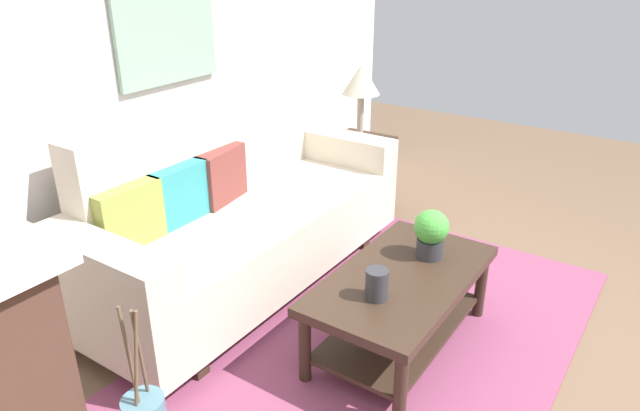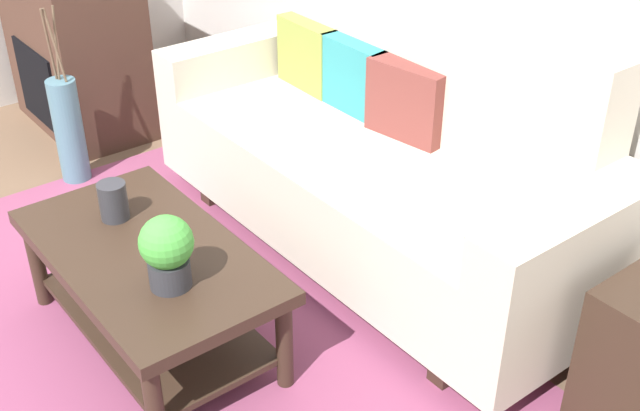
{
  "view_description": "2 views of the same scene",
  "coord_description": "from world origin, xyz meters",
  "px_view_note": "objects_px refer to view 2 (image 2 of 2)",
  "views": [
    {
      "loc": [
        -2.26,
        -0.65,
        1.92
      ],
      "look_at": [
        0.19,
        1.0,
        0.59
      ],
      "focal_mm": 32.54,
      "sensor_mm": 36.0,
      "label": 1
    },
    {
      "loc": [
        2.26,
        -0.56,
        2.04
      ],
      "look_at": [
        0.23,
        1.02,
        0.47
      ],
      "focal_mm": 44.89,
      "sensor_mm": 36.0,
      "label": 2
    }
  ],
  "objects_px": {
    "throw_pillow_maroon": "(407,101)",
    "floor_vase": "(69,132)",
    "potted_plant_tabletop": "(167,250)",
    "throw_pillow_teal": "(355,76)",
    "couch": "(382,163)",
    "coffee_table": "(149,275)",
    "tabletop_vase": "(113,201)",
    "throw_pillow_olive": "(309,55)",
    "fireplace": "(73,27)"
  },
  "relations": [
    {
      "from": "couch",
      "to": "throw_pillow_olive",
      "type": "bearing_deg",
      "value": 169.44
    },
    {
      "from": "throw_pillow_teal",
      "to": "fireplace",
      "type": "height_order",
      "value": "fireplace"
    },
    {
      "from": "couch",
      "to": "floor_vase",
      "type": "relative_size",
      "value": 3.96
    },
    {
      "from": "throw_pillow_teal",
      "to": "floor_vase",
      "type": "xyz_separation_m",
      "value": [
        -1.08,
        -0.95,
        -0.41
      ]
    },
    {
      "from": "tabletop_vase",
      "to": "floor_vase",
      "type": "relative_size",
      "value": 0.27
    },
    {
      "from": "throw_pillow_teal",
      "to": "fireplace",
      "type": "relative_size",
      "value": 0.31
    },
    {
      "from": "throw_pillow_maroon",
      "to": "throw_pillow_olive",
      "type": "bearing_deg",
      "value": 180.0
    },
    {
      "from": "throw_pillow_maroon",
      "to": "floor_vase",
      "type": "relative_size",
      "value": 0.65
    },
    {
      "from": "couch",
      "to": "coffee_table",
      "type": "relative_size",
      "value": 1.98
    },
    {
      "from": "floor_vase",
      "to": "throw_pillow_teal",
      "type": "bearing_deg",
      "value": 41.3
    },
    {
      "from": "tabletop_vase",
      "to": "potted_plant_tabletop",
      "type": "relative_size",
      "value": 0.56
    },
    {
      "from": "tabletop_vase",
      "to": "fireplace",
      "type": "height_order",
      "value": "fireplace"
    },
    {
      "from": "couch",
      "to": "potted_plant_tabletop",
      "type": "bearing_deg",
      "value": -79.48
    },
    {
      "from": "throw_pillow_olive",
      "to": "floor_vase",
      "type": "bearing_deg",
      "value": -128.01
    },
    {
      "from": "throw_pillow_teal",
      "to": "floor_vase",
      "type": "bearing_deg",
      "value": -138.7
    },
    {
      "from": "throw_pillow_teal",
      "to": "tabletop_vase",
      "type": "relative_size",
      "value": 2.43
    },
    {
      "from": "throw_pillow_olive",
      "to": "coffee_table",
      "type": "distance_m",
      "value": 1.43
    },
    {
      "from": "coffee_table",
      "to": "tabletop_vase",
      "type": "relative_size",
      "value": 7.44
    },
    {
      "from": "floor_vase",
      "to": "coffee_table",
      "type": "bearing_deg",
      "value": -11.14
    },
    {
      "from": "couch",
      "to": "throw_pillow_maroon",
      "type": "height_order",
      "value": "couch"
    },
    {
      "from": "throw_pillow_olive",
      "to": "floor_vase",
      "type": "height_order",
      "value": "throw_pillow_olive"
    },
    {
      "from": "tabletop_vase",
      "to": "throw_pillow_olive",
      "type": "bearing_deg",
      "value": 107.63
    },
    {
      "from": "throw_pillow_maroon",
      "to": "potted_plant_tabletop",
      "type": "relative_size",
      "value": 1.37
    },
    {
      "from": "throw_pillow_teal",
      "to": "throw_pillow_maroon",
      "type": "distance_m",
      "value": 0.34
    },
    {
      "from": "throw_pillow_maroon",
      "to": "fireplace",
      "type": "xyz_separation_m",
      "value": [
        -2.02,
        -0.62,
        -0.09
      ]
    },
    {
      "from": "throw_pillow_maroon",
      "to": "floor_vase",
      "type": "distance_m",
      "value": 1.75
    },
    {
      "from": "couch",
      "to": "tabletop_vase",
      "type": "height_order",
      "value": "couch"
    },
    {
      "from": "couch",
      "to": "throw_pillow_teal",
      "type": "height_order",
      "value": "couch"
    },
    {
      "from": "throw_pillow_olive",
      "to": "throw_pillow_maroon",
      "type": "xyz_separation_m",
      "value": [
        0.68,
        0.0,
        0.0
      ]
    },
    {
      "from": "throw_pillow_teal",
      "to": "couch",
      "type": "bearing_deg",
      "value": -20.44
    },
    {
      "from": "coffee_table",
      "to": "tabletop_vase",
      "type": "height_order",
      "value": "tabletop_vase"
    },
    {
      "from": "couch",
      "to": "floor_vase",
      "type": "height_order",
      "value": "couch"
    },
    {
      "from": "fireplace",
      "to": "floor_vase",
      "type": "height_order",
      "value": "fireplace"
    },
    {
      "from": "couch",
      "to": "potted_plant_tabletop",
      "type": "height_order",
      "value": "couch"
    },
    {
      "from": "throw_pillow_maroon",
      "to": "potted_plant_tabletop",
      "type": "xyz_separation_m",
      "value": [
        0.21,
        -1.25,
        -0.11
      ]
    },
    {
      "from": "coffee_table",
      "to": "floor_vase",
      "type": "xyz_separation_m",
      "value": [
        -1.38,
        0.27,
        -0.04
      ]
    },
    {
      "from": "throw_pillow_maroon",
      "to": "tabletop_vase",
      "type": "relative_size",
      "value": 2.43
    },
    {
      "from": "potted_plant_tabletop",
      "to": "fireplace",
      "type": "xyz_separation_m",
      "value": [
        -2.23,
        0.63,
        0.02
      ]
    },
    {
      "from": "throw_pillow_olive",
      "to": "potted_plant_tabletop",
      "type": "xyz_separation_m",
      "value": [
        0.89,
        -1.25,
        -0.11
      ]
    },
    {
      "from": "throw_pillow_teal",
      "to": "fireplace",
      "type": "distance_m",
      "value": 1.79
    },
    {
      "from": "tabletop_vase",
      "to": "potted_plant_tabletop",
      "type": "xyz_separation_m",
      "value": [
        0.5,
        -0.04,
        0.07
      ]
    },
    {
      "from": "fireplace",
      "to": "throw_pillow_teal",
      "type": "bearing_deg",
      "value": 20.36
    },
    {
      "from": "floor_vase",
      "to": "throw_pillow_olive",
      "type": "bearing_deg",
      "value": 51.99
    },
    {
      "from": "couch",
      "to": "fireplace",
      "type": "bearing_deg",
      "value": -166.16
    },
    {
      "from": "throw_pillow_maroon",
      "to": "fireplace",
      "type": "relative_size",
      "value": 0.31
    },
    {
      "from": "coffee_table",
      "to": "tabletop_vase",
      "type": "bearing_deg",
      "value": 178.02
    },
    {
      "from": "tabletop_vase",
      "to": "potted_plant_tabletop",
      "type": "height_order",
      "value": "potted_plant_tabletop"
    },
    {
      "from": "coffee_table",
      "to": "potted_plant_tabletop",
      "type": "bearing_deg",
      "value": -7.12
    },
    {
      "from": "throw_pillow_maroon",
      "to": "floor_vase",
      "type": "xyz_separation_m",
      "value": [
        -1.42,
        -0.95,
        -0.41
      ]
    },
    {
      "from": "couch",
      "to": "tabletop_vase",
      "type": "bearing_deg",
      "value": -105.01
    }
  ]
}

